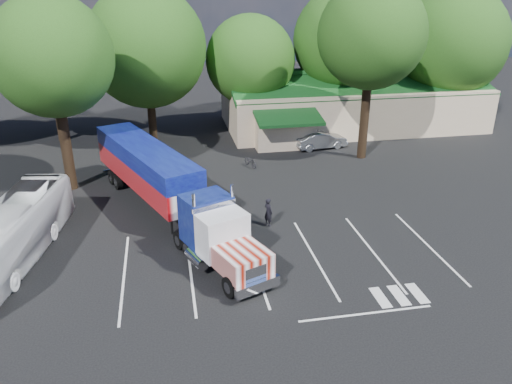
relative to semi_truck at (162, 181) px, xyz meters
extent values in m
plane|color=black|center=(4.32, -0.46, -2.24)|extent=(120.00, 120.00, 0.00)
cube|color=beige|center=(18.32, 17.54, -0.24)|extent=(24.00, 11.00, 4.00)
cube|color=#154A1C|center=(18.32, 15.14, 2.26)|extent=(24.20, 6.25, 2.10)
cube|color=#154A1C|center=(18.32, 19.94, 2.26)|extent=(24.20, 6.25, 2.10)
cube|color=beige|center=(10.32, 11.84, -0.84)|extent=(5.00, 2.50, 2.80)
cube|color=#154A1C|center=(10.32, 10.54, 0.66)|extent=(5.40, 3.19, 0.80)
cylinder|color=black|center=(-8.68, 17.34, -0.24)|extent=(0.70, 0.70, 4.00)
sphere|color=#1F4313|center=(-8.68, 17.34, 4.91)|extent=(8.40, 8.40, 8.40)
cylinder|color=black|center=(-0.68, 15.74, -0.09)|extent=(0.70, 0.70, 4.30)
sphere|color=#1F4313|center=(-0.68, 15.74, 5.81)|extent=(10.00, 10.00, 10.00)
cylinder|color=black|center=(8.32, 17.04, -0.44)|extent=(0.70, 0.70, 3.60)
sphere|color=#1F4313|center=(8.32, 17.04, 4.36)|extent=(8.00, 8.00, 8.00)
cylinder|color=black|center=(17.32, 17.54, 0.01)|extent=(0.70, 0.70, 4.50)
sphere|color=#1F4313|center=(17.32, 17.54, 5.86)|extent=(9.60, 9.60, 9.60)
cylinder|color=black|center=(27.32, 16.34, -0.29)|extent=(0.70, 0.70, 3.90)
sphere|color=#1F4313|center=(27.32, 16.34, 5.56)|extent=(10.40, 10.40, 10.40)
cylinder|color=black|center=(-6.18, 5.54, 0.76)|extent=(0.70, 0.70, 6.00)
sphere|color=#1F4313|center=(-6.18, 5.54, 6.61)|extent=(7.60, 7.60, 7.60)
cylinder|color=black|center=(15.82, 8.04, 1.01)|extent=(0.70, 0.70, 6.50)
sphere|color=#1F4313|center=(15.82, 8.04, 7.26)|extent=(8.00, 8.00, 8.00)
cube|color=black|center=(2.63, -6.29, -1.55)|extent=(3.33, 6.31, 0.23)
cube|color=white|center=(3.96, -9.48, -1.64)|extent=(2.21, 1.10, 0.51)
cube|color=white|center=(3.89, -9.31, -1.09)|extent=(1.06, 0.53, 0.83)
cube|color=white|center=(3.48, -8.33, -0.90)|extent=(2.81, 2.86, 1.06)
cube|color=silver|center=(2.77, -6.63, -0.35)|extent=(2.69, 2.25, 2.12)
cube|color=black|center=(3.00, -7.18, 0.11)|extent=(1.98, 0.88, 0.92)
cube|color=white|center=(2.47, -5.91, 0.85)|extent=(2.25, 1.01, 0.23)
cube|color=#0C1358|center=(2.13, -5.10, -0.17)|extent=(2.84, 2.59, 2.49)
cylinder|color=white|center=(1.47, -6.27, 0.15)|extent=(0.22, 0.22, 3.13)
cylinder|color=white|center=(3.43, -5.46, 0.15)|extent=(0.22, 0.22, 3.13)
cylinder|color=white|center=(1.44, -6.69, -1.55)|extent=(1.13, 1.59, 0.61)
cylinder|color=white|center=(3.74, -5.73, -1.55)|extent=(1.13, 1.59, 0.61)
cube|color=white|center=(-0.96, 2.30, -0.26)|extent=(6.75, 11.81, 1.38)
cube|color=#0B0A63|center=(-0.96, 2.30, 0.98)|extent=(6.75, 11.81, 1.11)
cube|color=black|center=(-2.45, 5.87, -1.46)|extent=(2.26, 3.40, 0.32)
cube|color=black|center=(0.36, -2.54, -1.60)|extent=(0.14, 0.14, 1.29)
cube|color=black|center=(1.55, -2.05, -1.60)|extent=(0.14, 0.14, 1.29)
cube|color=white|center=(-3.26, 7.82, -1.83)|extent=(2.08, 0.95, 0.11)
cylinder|color=black|center=(2.76, -9.13, -1.73)|extent=(0.69, 1.06, 1.01)
cylinder|color=black|center=(4.55, -8.39, -1.73)|extent=(0.69, 1.06, 1.01)
cylinder|color=black|center=(1.13, -5.22, -1.73)|extent=(0.69, 1.06, 1.01)
cylinder|color=black|center=(2.92, -4.47, -1.73)|extent=(0.69, 1.06, 1.01)
cylinder|color=black|center=(0.74, -4.28, -1.73)|extent=(0.69, 1.06, 1.01)
cylinder|color=black|center=(2.52, -3.54, -1.73)|extent=(0.69, 1.06, 1.01)
cylinder|color=black|center=(-3.06, 4.81, -1.73)|extent=(0.69, 1.06, 1.01)
cylinder|color=black|center=(-1.27, 5.56, -1.73)|extent=(0.69, 1.06, 1.01)
cylinder|color=black|center=(-3.48, 5.83, -1.73)|extent=(0.69, 1.06, 1.01)
cylinder|color=black|center=(-1.70, 6.58, -1.73)|extent=(0.69, 1.06, 1.01)
imported|color=black|center=(5.92, -2.45, -1.39)|extent=(0.65, 0.74, 1.70)
imported|color=black|center=(6.64, 7.54, -1.81)|extent=(1.12, 1.73, 0.86)
imported|color=silver|center=(-7.56, -3.85, -0.75)|extent=(4.39, 11.00, 2.99)
imported|color=#9DA0A4|center=(13.26, 10.90, -1.50)|extent=(4.67, 2.25, 1.48)
camera|label=1|loc=(0.42, -27.95, 10.99)|focal=35.00mm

